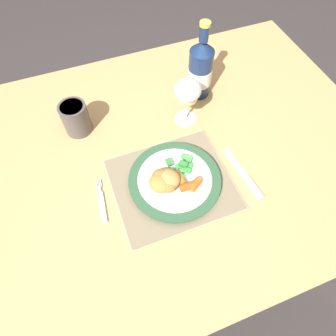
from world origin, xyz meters
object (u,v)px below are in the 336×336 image
at_px(dinner_plate, 174,181).
at_px(bottle, 200,69).
at_px(fork, 102,204).
at_px(dining_table, 162,170).
at_px(wine_glass, 188,92).
at_px(table_knife, 246,178).
at_px(drinking_cup, 75,118).

xyz_separation_m(dinner_plate, bottle, (0.20, 0.30, 0.08)).
distance_m(fork, bottle, 0.50).
relative_size(dinner_plate, fork, 1.93).
relative_size(dining_table, wine_glass, 8.58).
bearing_deg(bottle, table_knife, -92.00).
relative_size(dinner_plate, table_knife, 1.36).
xyz_separation_m(dining_table, table_knife, (0.19, -0.16, 0.09)).
bearing_deg(wine_glass, dinner_plate, -120.57).
distance_m(wine_glass, drinking_cup, 0.33).
bearing_deg(table_knife, bottle, 88.00).
bearing_deg(dining_table, drinking_cup, 138.96).
xyz_separation_m(wine_glass, drinking_cup, (-0.32, 0.08, -0.06)).
bearing_deg(dinner_plate, drinking_cup, 125.11).
height_order(dining_table, fork, fork).
bearing_deg(wine_glass, table_knife, -74.64).
bearing_deg(dinner_plate, dining_table, 88.70).
height_order(fork, wine_glass, wine_glass).
relative_size(fork, table_knife, 0.70).
xyz_separation_m(table_knife, bottle, (0.01, 0.35, 0.09)).
xyz_separation_m(dining_table, fork, (-0.20, -0.10, 0.09)).
distance_m(wine_glass, bottle, 0.13).
bearing_deg(fork, dinner_plate, -2.95).
distance_m(fork, drinking_cup, 0.28).
height_order(dining_table, table_knife, table_knife).
height_order(dining_table, drinking_cup, drinking_cup).
xyz_separation_m(fork, wine_glass, (0.32, 0.19, 0.11)).
xyz_separation_m(table_knife, wine_glass, (-0.07, 0.26, 0.11)).
distance_m(dinner_plate, fork, 0.20).
bearing_deg(dining_table, fork, -153.99).
distance_m(dinner_plate, bottle, 0.37).
bearing_deg(drinking_cup, dinner_plate, -54.89).
bearing_deg(bottle, dinner_plate, -124.26).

